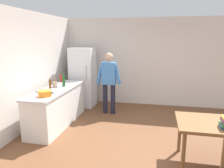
{
  "coord_description": "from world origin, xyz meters",
  "views": [
    {
      "loc": [
        0.36,
        -3.87,
        2.09
      ],
      "look_at": [
        -0.71,
        1.13,
        1.0
      ],
      "focal_mm": 34.86,
      "sensor_mm": 36.0,
      "label": 1
    }
  ],
  "objects_px": {
    "person": "(109,79)",
    "utensil_jar": "(55,84)",
    "bottle_vinegar_tall": "(64,80)",
    "bottle_beer_brown": "(50,84)",
    "bottle_wine_green": "(64,81)",
    "bottle_sauce_red": "(61,78)",
    "cooking_pot": "(45,93)",
    "dining_table": "(222,128)",
    "refrigerator": "(83,77)"
  },
  "relations": [
    {
      "from": "bottle_sauce_red",
      "to": "person",
      "type": "bearing_deg",
      "value": 11.1
    },
    {
      "from": "utensil_jar",
      "to": "bottle_wine_green",
      "type": "distance_m",
      "value": 0.23
    },
    {
      "from": "bottle_vinegar_tall",
      "to": "bottle_wine_green",
      "type": "height_order",
      "value": "bottle_wine_green"
    },
    {
      "from": "person",
      "to": "utensil_jar",
      "type": "xyz_separation_m",
      "value": [
        -1.15,
        -0.93,
        0.0
      ]
    },
    {
      "from": "person",
      "to": "cooking_pot",
      "type": "relative_size",
      "value": 4.25
    },
    {
      "from": "dining_table",
      "to": "refrigerator",
      "type": "bearing_deg",
      "value": 140.71
    },
    {
      "from": "dining_table",
      "to": "bottle_wine_green",
      "type": "height_order",
      "value": "bottle_wine_green"
    },
    {
      "from": "bottle_vinegar_tall",
      "to": "bottle_beer_brown",
      "type": "distance_m",
      "value": 0.48
    },
    {
      "from": "utensil_jar",
      "to": "person",
      "type": "bearing_deg",
      "value": 38.93
    },
    {
      "from": "cooking_pot",
      "to": "bottle_beer_brown",
      "type": "bearing_deg",
      "value": 109.48
    },
    {
      "from": "person",
      "to": "bottle_vinegar_tall",
      "type": "distance_m",
      "value": 1.22
    },
    {
      "from": "cooking_pot",
      "to": "person",
      "type": "bearing_deg",
      "value": 60.96
    },
    {
      "from": "utensil_jar",
      "to": "bottle_vinegar_tall",
      "type": "relative_size",
      "value": 1.0
    },
    {
      "from": "cooking_pot",
      "to": "bottle_beer_brown",
      "type": "height_order",
      "value": "bottle_beer_brown"
    },
    {
      "from": "bottle_wine_green",
      "to": "bottle_beer_brown",
      "type": "bearing_deg",
      "value": -132.88
    },
    {
      "from": "cooking_pot",
      "to": "bottle_sauce_red",
      "type": "relative_size",
      "value": 1.67
    },
    {
      "from": "bottle_sauce_red",
      "to": "bottle_beer_brown",
      "type": "xyz_separation_m",
      "value": [
        0.09,
        -0.79,
        0.01
      ]
    },
    {
      "from": "bottle_wine_green",
      "to": "utensil_jar",
      "type": "bearing_deg",
      "value": -140.99
    },
    {
      "from": "bottle_sauce_red",
      "to": "bottle_wine_green",
      "type": "relative_size",
      "value": 0.71
    },
    {
      "from": "bottle_sauce_red",
      "to": "bottle_wine_green",
      "type": "xyz_separation_m",
      "value": [
        0.33,
        -0.53,
        0.05
      ]
    },
    {
      "from": "bottle_vinegar_tall",
      "to": "bottle_wine_green",
      "type": "bearing_deg",
      "value": -65.27
    },
    {
      "from": "refrigerator",
      "to": "cooking_pot",
      "type": "relative_size",
      "value": 4.5
    },
    {
      "from": "utensil_jar",
      "to": "dining_table",
      "type": "bearing_deg",
      "value": -19.19
    },
    {
      "from": "utensil_jar",
      "to": "bottle_wine_green",
      "type": "relative_size",
      "value": 0.94
    },
    {
      "from": "refrigerator",
      "to": "person",
      "type": "distance_m",
      "value": 1.1
    },
    {
      "from": "person",
      "to": "utensil_jar",
      "type": "height_order",
      "value": "person"
    },
    {
      "from": "cooking_pot",
      "to": "bottle_wine_green",
      "type": "distance_m",
      "value": 0.96
    },
    {
      "from": "dining_table",
      "to": "bottle_beer_brown",
      "type": "xyz_separation_m",
      "value": [
        -3.56,
        1.1,
        0.33
      ]
    },
    {
      "from": "bottle_wine_green",
      "to": "person",
      "type": "bearing_deg",
      "value": 38.92
    },
    {
      "from": "utensil_jar",
      "to": "bottle_beer_brown",
      "type": "distance_m",
      "value": 0.13
    },
    {
      "from": "cooking_pot",
      "to": "bottle_beer_brown",
      "type": "relative_size",
      "value": 1.54
    },
    {
      "from": "bottle_vinegar_tall",
      "to": "bottle_wine_green",
      "type": "xyz_separation_m",
      "value": [
        0.09,
        -0.2,
        0.01
      ]
    },
    {
      "from": "bottle_beer_brown",
      "to": "bottle_wine_green",
      "type": "bearing_deg",
      "value": 47.12
    },
    {
      "from": "dining_table",
      "to": "bottle_vinegar_tall",
      "type": "height_order",
      "value": "bottle_vinegar_tall"
    },
    {
      "from": "bottle_vinegar_tall",
      "to": "bottle_beer_brown",
      "type": "relative_size",
      "value": 1.23
    },
    {
      "from": "bottle_wine_green",
      "to": "bottle_vinegar_tall",
      "type": "bearing_deg",
      "value": 114.73
    },
    {
      "from": "person",
      "to": "bottle_vinegar_tall",
      "type": "xyz_separation_m",
      "value": [
        -1.07,
        -0.59,
        0.06
      ]
    },
    {
      "from": "person",
      "to": "bottle_vinegar_tall",
      "type": "bearing_deg",
      "value": -151.02
    },
    {
      "from": "dining_table",
      "to": "bottle_wine_green",
      "type": "distance_m",
      "value": 3.61
    },
    {
      "from": "person",
      "to": "utensil_jar",
      "type": "bearing_deg",
      "value": -141.07
    },
    {
      "from": "bottle_beer_brown",
      "to": "bottle_wine_green",
      "type": "distance_m",
      "value": 0.35
    },
    {
      "from": "dining_table",
      "to": "person",
      "type": "bearing_deg",
      "value": 137.59
    },
    {
      "from": "person",
      "to": "dining_table",
      "type": "height_order",
      "value": "person"
    },
    {
      "from": "bottle_wine_green",
      "to": "bottle_sauce_red",
      "type": "bearing_deg",
      "value": 121.51
    },
    {
      "from": "utensil_jar",
      "to": "bottle_sauce_red",
      "type": "xyz_separation_m",
      "value": [
        -0.15,
        0.67,
        0.02
      ]
    },
    {
      "from": "bottle_sauce_red",
      "to": "bottle_beer_brown",
      "type": "bearing_deg",
      "value": -83.55
    },
    {
      "from": "cooking_pot",
      "to": "bottle_wine_green",
      "type": "relative_size",
      "value": 1.18
    },
    {
      "from": "dining_table",
      "to": "bottle_sauce_red",
      "type": "height_order",
      "value": "bottle_sauce_red"
    },
    {
      "from": "utensil_jar",
      "to": "bottle_beer_brown",
      "type": "relative_size",
      "value": 1.23
    },
    {
      "from": "person",
      "to": "cooking_pot",
      "type": "distance_m",
      "value": 1.99
    }
  ]
}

